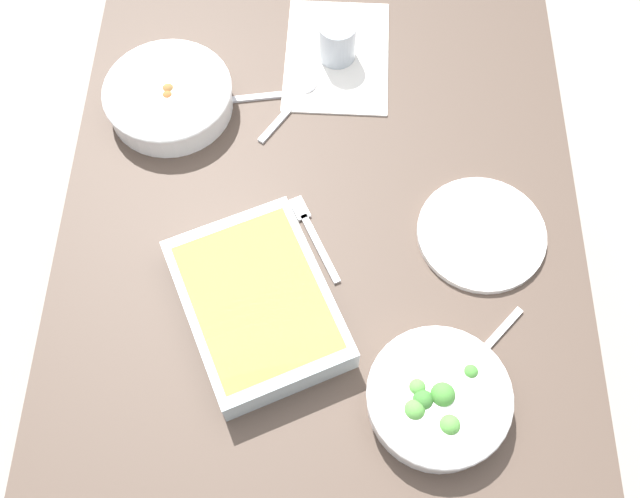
% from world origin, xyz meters
% --- Properties ---
extents(ground_plane, '(6.00, 6.00, 0.00)m').
position_xyz_m(ground_plane, '(0.00, 0.00, 0.00)').
color(ground_plane, '#9E9389').
extents(dining_table, '(1.20, 0.90, 0.74)m').
position_xyz_m(dining_table, '(0.00, 0.00, 0.65)').
color(dining_table, '#4C3D33').
rests_on(dining_table, ground_plane).
extents(placemat, '(0.29, 0.21, 0.00)m').
position_xyz_m(placemat, '(0.42, -0.02, 0.74)').
color(placemat, silver).
rests_on(placemat, dining_table).
extents(stew_bowl, '(0.24, 0.24, 0.06)m').
position_xyz_m(stew_bowl, '(0.29, 0.28, 0.77)').
color(stew_bowl, white).
rests_on(stew_bowl, dining_table).
extents(broccoli_bowl, '(0.22, 0.22, 0.07)m').
position_xyz_m(broccoli_bowl, '(-0.26, -0.18, 0.77)').
color(broccoli_bowl, white).
rests_on(broccoli_bowl, dining_table).
extents(baking_dish, '(0.36, 0.32, 0.06)m').
position_xyz_m(baking_dish, '(-0.11, 0.10, 0.77)').
color(baking_dish, silver).
rests_on(baking_dish, dining_table).
extents(drink_cup, '(0.07, 0.07, 0.08)m').
position_xyz_m(drink_cup, '(0.42, -0.02, 0.78)').
color(drink_cup, '#B2BCC6').
rests_on(drink_cup, dining_table).
extents(side_plate, '(0.22, 0.22, 0.01)m').
position_xyz_m(side_plate, '(0.03, -0.28, 0.75)').
color(side_plate, white).
rests_on(side_plate, dining_table).
extents(spoon_by_stew, '(0.04, 0.18, 0.01)m').
position_xyz_m(spoon_by_stew, '(0.31, 0.19, 0.74)').
color(spoon_by_stew, silver).
rests_on(spoon_by_stew, dining_table).
extents(spoon_by_broccoli, '(0.14, 0.13, 0.01)m').
position_xyz_m(spoon_by_broccoli, '(-0.19, -0.25, 0.74)').
color(spoon_by_broccoli, silver).
rests_on(spoon_by_broccoli, dining_table).
extents(spoon_spare, '(0.16, 0.11, 0.01)m').
position_xyz_m(spoon_spare, '(0.31, 0.05, 0.74)').
color(spoon_spare, silver).
rests_on(spoon_spare, dining_table).
extents(fork_on_table, '(0.17, 0.09, 0.01)m').
position_xyz_m(fork_on_table, '(0.03, 0.01, 0.74)').
color(fork_on_table, silver).
rests_on(fork_on_table, dining_table).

